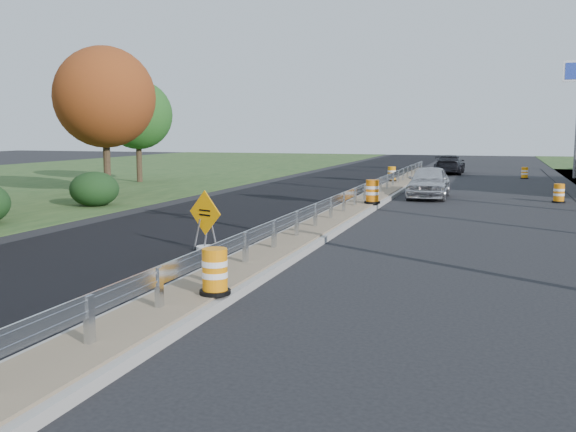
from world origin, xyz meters
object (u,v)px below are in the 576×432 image
(barrel_median_mid, at_px, (372,192))
(car_dark_far, at_px, (450,164))
(car_silver, at_px, (429,182))
(barrel_median_far, at_px, (392,174))
(barrel_median_near, at_px, (215,272))
(barrel_shoulder_near, at_px, (559,194))
(caution_sign, at_px, (205,236))
(barrel_shoulder_far, at_px, (525,173))

(barrel_median_mid, relative_size, car_dark_far, 0.20)
(car_silver, distance_m, car_dark_far, 18.26)
(barrel_median_far, bearing_deg, barrel_median_near, -87.74)
(car_silver, bearing_deg, barrel_median_near, -95.37)
(barrel_median_near, xyz_separation_m, car_silver, (1.80, 20.98, 0.14))
(car_dark_far, bearing_deg, car_silver, 91.84)
(barrel_shoulder_near, xyz_separation_m, car_silver, (-5.84, 0.28, 0.37))
(caution_sign, height_order, car_silver, caution_sign)
(caution_sign, distance_m, barrel_median_far, 23.04)
(barrel_median_far, bearing_deg, caution_sign, -93.56)
(barrel_median_near, bearing_deg, barrel_shoulder_far, 79.35)
(barrel_median_mid, xyz_separation_m, barrel_shoulder_far, (6.72, 19.98, -0.33))
(barrel_median_near, height_order, barrel_median_far, barrel_median_far)
(barrel_median_near, height_order, barrel_shoulder_near, barrel_median_near)
(barrel_median_near, bearing_deg, barrel_median_mid, 90.00)
(barrel_shoulder_far, distance_m, car_dark_far, 6.29)
(car_dark_far, bearing_deg, barrel_median_near, 88.74)
(car_dark_far, bearing_deg, barrel_shoulder_near, 109.22)
(barrel_shoulder_near, bearing_deg, barrel_median_mid, -147.08)
(caution_sign, distance_m, barrel_median_mid, 11.13)
(barrel_median_near, xyz_separation_m, car_dark_far, (1.51, 39.24, 0.08))
(barrel_median_near, distance_m, car_silver, 21.06)
(barrel_shoulder_near, height_order, car_silver, car_silver)
(barrel_median_far, xyz_separation_m, car_silver, (2.90, -6.93, 0.13))
(barrel_median_mid, height_order, car_dark_far, car_dark_far)
(barrel_median_mid, relative_size, barrel_shoulder_near, 1.15)
(caution_sign, height_order, barrel_median_far, caution_sign)
(car_silver, bearing_deg, car_dark_far, 90.42)
(caution_sign, xyz_separation_m, barrel_shoulder_far, (9.25, 30.81, -0.05))
(barrel_shoulder_far, relative_size, car_silver, 0.17)
(barrel_median_far, bearing_deg, barrel_median_mid, -84.83)
(caution_sign, relative_size, barrel_shoulder_far, 2.11)
(barrel_median_near, height_order, barrel_shoulder_far, barrel_median_near)
(barrel_median_near, distance_m, car_dark_far, 39.27)
(caution_sign, xyz_separation_m, barrel_median_far, (1.43, 22.99, 0.23))
(barrel_median_mid, height_order, car_silver, car_silver)
(caution_sign, height_order, car_dark_far, caution_sign)
(car_silver, height_order, car_dark_far, car_silver)
(barrel_median_far, xyz_separation_m, barrel_shoulder_far, (7.82, 7.82, -0.27))
(barrel_median_near, distance_m, barrel_median_far, 27.94)
(barrel_shoulder_far, xyz_separation_m, car_dark_far, (-5.21, 3.50, 0.34))
(caution_sign, relative_size, barrel_median_mid, 1.68)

